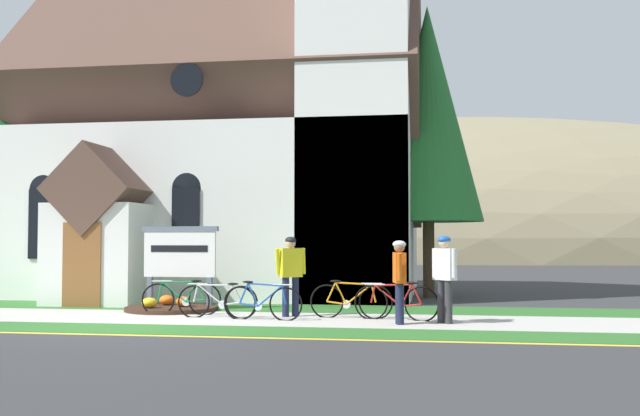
{
  "coord_description": "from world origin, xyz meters",
  "views": [
    {
      "loc": [
        5.97,
        -13.4,
        1.66
      ],
      "look_at": [
        3.45,
        2.68,
        2.38
      ],
      "focal_mm": 41.03,
      "sensor_mm": 36.0,
      "label": 1
    }
  ],
  "objects_px": {
    "bicycle_red": "(262,302)",
    "yard_deciduous_tree": "(2,161)",
    "bicycle_blue": "(182,298)",
    "roadside_conifer": "(428,114)",
    "bicycle_yellow": "(218,301)",
    "cyclist_in_white_jersey": "(291,269)",
    "cyclist_in_green_jersey": "(445,272)",
    "bicycle_black": "(396,302)",
    "cyclist_in_yellow_jersey": "(399,275)",
    "church_sign": "(180,255)",
    "bicycle_green": "(351,300)"
  },
  "relations": [
    {
      "from": "bicycle_black",
      "to": "bicycle_red",
      "type": "relative_size",
      "value": 1.04
    },
    {
      "from": "bicycle_yellow",
      "to": "cyclist_in_yellow_jersey",
      "type": "xyz_separation_m",
      "value": [
        3.88,
        -0.62,
        0.6
      ]
    },
    {
      "from": "bicycle_blue",
      "to": "cyclist_in_white_jersey",
      "type": "bearing_deg",
      "value": 0.83
    },
    {
      "from": "bicycle_yellow",
      "to": "roadside_conifer",
      "type": "height_order",
      "value": "roadside_conifer"
    },
    {
      "from": "bicycle_yellow",
      "to": "cyclist_in_yellow_jersey",
      "type": "relative_size",
      "value": 1.07
    },
    {
      "from": "bicycle_green",
      "to": "roadside_conifer",
      "type": "height_order",
      "value": "roadside_conifer"
    },
    {
      "from": "bicycle_yellow",
      "to": "roadside_conifer",
      "type": "bearing_deg",
      "value": 55.11
    },
    {
      "from": "church_sign",
      "to": "bicycle_red",
      "type": "relative_size",
      "value": 1.16
    },
    {
      "from": "bicycle_yellow",
      "to": "cyclist_in_green_jersey",
      "type": "bearing_deg",
      "value": -3.69
    },
    {
      "from": "church_sign",
      "to": "bicycle_yellow",
      "type": "bearing_deg",
      "value": -50.94
    },
    {
      "from": "bicycle_yellow",
      "to": "bicycle_black",
      "type": "relative_size",
      "value": 0.99
    },
    {
      "from": "bicycle_blue",
      "to": "church_sign",
      "type": "bearing_deg",
      "value": 111.63
    },
    {
      "from": "bicycle_black",
      "to": "cyclist_in_white_jersey",
      "type": "bearing_deg",
      "value": 171.63
    },
    {
      "from": "church_sign",
      "to": "roadside_conifer",
      "type": "bearing_deg",
      "value": 36.62
    },
    {
      "from": "church_sign",
      "to": "cyclist_in_white_jersey",
      "type": "bearing_deg",
      "value": -25.08
    },
    {
      "from": "bicycle_blue",
      "to": "cyclist_in_green_jersey",
      "type": "height_order",
      "value": "cyclist_in_green_jersey"
    },
    {
      "from": "bicycle_black",
      "to": "yard_deciduous_tree",
      "type": "bearing_deg",
      "value": 156.13
    },
    {
      "from": "bicycle_yellow",
      "to": "cyclist_in_yellow_jersey",
      "type": "distance_m",
      "value": 3.98
    },
    {
      "from": "bicycle_blue",
      "to": "roadside_conifer",
      "type": "distance_m",
      "value": 9.38
    },
    {
      "from": "bicycle_yellow",
      "to": "bicycle_green",
      "type": "xyz_separation_m",
      "value": [
        2.8,
        0.38,
        0.01
      ]
    },
    {
      "from": "church_sign",
      "to": "bicycle_blue",
      "type": "height_order",
      "value": "church_sign"
    },
    {
      "from": "bicycle_yellow",
      "to": "yard_deciduous_tree",
      "type": "height_order",
      "value": "yard_deciduous_tree"
    },
    {
      "from": "church_sign",
      "to": "bicycle_yellow",
      "type": "xyz_separation_m",
      "value": [
        1.54,
        -1.9,
        -0.94
      ]
    },
    {
      "from": "church_sign",
      "to": "cyclist_in_white_jersey",
      "type": "height_order",
      "value": "church_sign"
    },
    {
      "from": "bicycle_black",
      "to": "cyclist_in_green_jersey",
      "type": "distance_m",
      "value": 1.26
    },
    {
      "from": "cyclist_in_yellow_jersey",
      "to": "cyclist_in_green_jersey",
      "type": "height_order",
      "value": "cyclist_in_green_jersey"
    },
    {
      "from": "bicycle_blue",
      "to": "cyclist_in_yellow_jersey",
      "type": "distance_m",
      "value": 5.0
    },
    {
      "from": "bicycle_red",
      "to": "yard_deciduous_tree",
      "type": "relative_size",
      "value": 0.3
    },
    {
      "from": "roadside_conifer",
      "to": "cyclist_in_green_jersey",
      "type": "bearing_deg",
      "value": -86.88
    },
    {
      "from": "bicycle_blue",
      "to": "roadside_conifer",
      "type": "bearing_deg",
      "value": 47.54
    },
    {
      "from": "church_sign",
      "to": "bicycle_red",
      "type": "bearing_deg",
      "value": -39.95
    },
    {
      "from": "cyclist_in_green_jersey",
      "to": "bicycle_blue",
      "type": "bearing_deg",
      "value": 172.48
    },
    {
      "from": "bicycle_black",
      "to": "yard_deciduous_tree",
      "type": "height_order",
      "value": "yard_deciduous_tree"
    },
    {
      "from": "bicycle_red",
      "to": "cyclist_in_yellow_jersey",
      "type": "relative_size",
      "value": 1.04
    },
    {
      "from": "church_sign",
      "to": "cyclist_in_yellow_jersey",
      "type": "relative_size",
      "value": 1.21
    },
    {
      "from": "yard_deciduous_tree",
      "to": "church_sign",
      "type": "bearing_deg",
      "value": -27.78
    },
    {
      "from": "bicycle_yellow",
      "to": "roadside_conifer",
      "type": "xyz_separation_m",
      "value": [
        4.4,
        6.31,
        4.99
      ]
    },
    {
      "from": "bicycle_yellow",
      "to": "cyclist_in_green_jersey",
      "type": "height_order",
      "value": "cyclist_in_green_jersey"
    },
    {
      "from": "bicycle_green",
      "to": "cyclist_in_green_jersey",
      "type": "bearing_deg",
      "value": -19.41
    },
    {
      "from": "cyclist_in_white_jersey",
      "to": "yard_deciduous_tree",
      "type": "bearing_deg",
      "value": 153.01
    },
    {
      "from": "bicycle_yellow",
      "to": "bicycle_red",
      "type": "height_order",
      "value": "bicycle_red"
    },
    {
      "from": "bicycle_red",
      "to": "cyclist_in_yellow_jersey",
      "type": "xyz_separation_m",
      "value": [
        2.86,
        -0.37,
        0.59
      ]
    },
    {
      "from": "bicycle_green",
      "to": "cyclist_in_yellow_jersey",
      "type": "xyz_separation_m",
      "value": [
        1.08,
        -1.01,
        0.59
      ]
    },
    {
      "from": "bicycle_yellow",
      "to": "bicycle_red",
      "type": "distance_m",
      "value": 1.06
    },
    {
      "from": "bicycle_green",
      "to": "yard_deciduous_tree",
      "type": "distance_m",
      "value": 13.19
    },
    {
      "from": "cyclist_in_yellow_jersey",
      "to": "yard_deciduous_tree",
      "type": "xyz_separation_m",
      "value": [
        -12.57,
        6.29,
        3.16
      ]
    },
    {
      "from": "bicycle_blue",
      "to": "yard_deciduous_tree",
      "type": "height_order",
      "value": "yard_deciduous_tree"
    },
    {
      "from": "bicycle_black",
      "to": "cyclist_in_green_jersey",
      "type": "height_order",
      "value": "cyclist_in_green_jersey"
    },
    {
      "from": "bicycle_yellow",
      "to": "cyclist_in_white_jersey",
      "type": "xyz_separation_m",
      "value": [
        1.48,
        0.48,
        0.66
      ]
    },
    {
      "from": "bicycle_black",
      "to": "cyclist_in_yellow_jersey",
      "type": "xyz_separation_m",
      "value": [
        0.1,
        -0.77,
        0.59
      ]
    }
  ]
}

